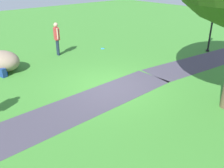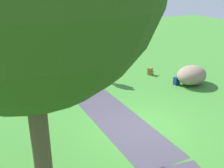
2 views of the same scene
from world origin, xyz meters
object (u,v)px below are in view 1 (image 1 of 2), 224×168
backpack_by_boulder (3,73)px  frisbee_on_grass (103,49)px  man_near_boulder (57,36)px  lamp_post (213,17)px  lawn_boulder (2,61)px

backpack_by_boulder → frisbee_on_grass: backpack_by_boulder is taller
man_near_boulder → backpack_by_boulder: (3.38, 1.17, -0.83)m
backpack_by_boulder → frisbee_on_grass: (-5.96, -0.48, -0.18)m
lamp_post → frisbee_on_grass: (4.20, -4.38, -1.94)m
lamp_post → backpack_by_boulder: lamp_post is taller
frisbee_on_grass → backpack_by_boulder: bearing=4.6°
lamp_post → man_near_boulder: lamp_post is taller
lawn_boulder → lamp_post: bearing=155.0°
man_near_boulder → frisbee_on_grass: man_near_boulder is taller
man_near_boulder → frisbee_on_grass: size_ratio=7.90×
backpack_by_boulder → man_near_boulder: bearing=-160.9°
backpack_by_boulder → lawn_boulder: bearing=-109.7°
lamp_post → frisbee_on_grass: 6.37m
lawn_boulder → backpack_by_boulder: size_ratio=5.22×
lamp_post → backpack_by_boulder: 11.02m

